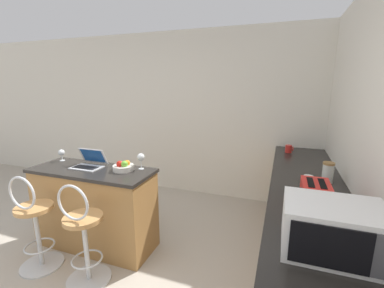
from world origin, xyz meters
name	(u,v)px	position (x,y,z in m)	size (l,w,h in m)	color
wall_back	(180,115)	(0.00, 2.72, 1.30)	(12.00, 0.06, 2.60)	silver
breakfast_bar	(95,208)	(-0.28, 0.91, 0.45)	(1.35, 0.52, 0.90)	#9E703D
counter_right	(305,236)	(1.87, 1.09, 0.45)	(0.66, 3.22, 0.90)	#9E703D
bar_stool_near	(35,225)	(-0.57, 0.41, 0.45)	(0.40, 0.40, 0.98)	silver
bar_stool_far	(83,237)	(0.01, 0.41, 0.45)	(0.40, 0.40, 0.98)	silver
laptop	(89,162)	(-0.35, 0.97, 0.95)	(0.32, 0.26, 0.19)	#B7BABF
microwave	(333,229)	(1.90, 0.20, 1.04)	(0.50, 0.38, 0.27)	white
toaster	(315,196)	(1.86, 0.70, 1.00)	(0.21, 0.29, 0.20)	red
storage_jar	(328,172)	(2.03, 1.32, 1.00)	(0.10, 0.10, 0.19)	silver
mug_white	(309,181)	(1.86, 1.15, 0.95)	(0.10, 0.09, 0.10)	white
wine_glass_short	(141,158)	(0.22, 1.08, 1.03)	(0.08, 0.08, 0.17)	silver
mug_red	(289,149)	(1.71, 2.35, 0.95)	(0.10, 0.08, 0.10)	red
fruit_bowl	(123,167)	(0.07, 0.98, 0.94)	(0.22, 0.22, 0.11)	silver
wine_glass_tall	(61,153)	(-0.82, 1.04, 1.00)	(0.07, 0.07, 0.14)	silver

